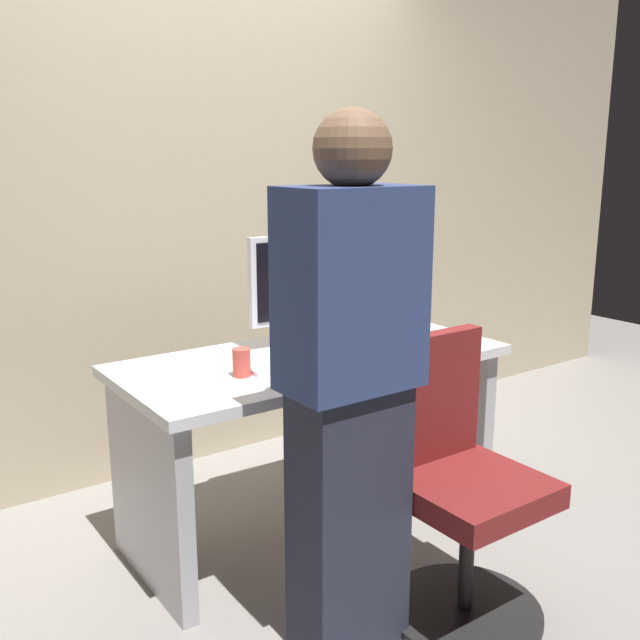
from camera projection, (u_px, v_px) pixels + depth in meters
The scene contains 10 objects.
ground_plane at pixel (313, 526), 2.98m from camera, with size 9.00×9.00×0.00m, color gray.
wall_back at pixel (199, 157), 3.40m from camera, with size 6.40×0.10×3.00m, color tan.
desk at pixel (313, 409), 2.86m from camera, with size 1.52×0.70×0.74m.
office_chair at pixel (457, 492), 2.35m from camera, with size 0.52×0.52×0.94m.
person_at_desk at pixel (350, 390), 2.09m from camera, with size 0.40×0.24×1.64m.
monitor at pixel (309, 282), 2.94m from camera, with size 0.54×0.15×0.46m.
keyboard at pixel (300, 362), 2.67m from camera, with size 0.43×0.13×0.02m, color white.
mouse at pixel (359, 348), 2.85m from camera, with size 0.06×0.10×0.03m, color white.
cup_near_keyboard at pixel (242, 362), 2.53m from camera, with size 0.06×0.06×0.10m, color #D84C3F.
book_stack at pixel (375, 316), 3.07m from camera, with size 0.23×0.19×0.19m.
Camera 1 is at (-1.54, -2.23, 1.51)m, focal length 40.04 mm.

